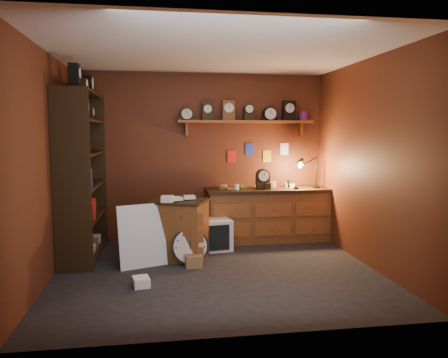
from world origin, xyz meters
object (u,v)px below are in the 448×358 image
shelving_unit (80,168)px  low_cabinet (180,227)px  workbench (268,211)px  big_round_clock (190,246)px

shelving_unit → low_cabinet: bearing=-14.1°
workbench → low_cabinet: (-1.47, -0.84, -0.03)m
workbench → low_cabinet: workbench is taller
workbench → shelving_unit: bearing=-170.1°
shelving_unit → big_round_clock: 1.91m
low_cabinet → big_round_clock: 0.38m
shelving_unit → workbench: (2.84, 0.49, -0.78)m
shelving_unit → low_cabinet: 1.63m
low_cabinet → big_round_clock: bearing=-46.9°
shelving_unit → low_cabinet: size_ratio=2.83×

